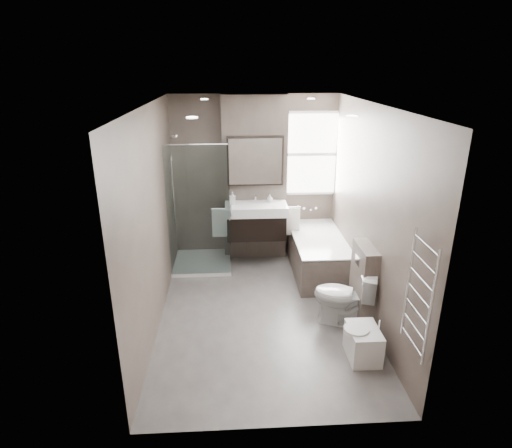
{
  "coord_description": "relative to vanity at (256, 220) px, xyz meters",
  "views": [
    {
      "loc": [
        -0.37,
        -4.79,
        3.03
      ],
      "look_at": [
        -0.08,
        0.15,
        1.16
      ],
      "focal_mm": 30.0,
      "sensor_mm": 36.0,
      "label": 1
    }
  ],
  "objects": [
    {
      "name": "room",
      "position": [
        0.0,
        -1.43,
        0.56
      ],
      "size": [
        2.7,
        3.9,
        2.7
      ],
      "color": "#595452",
      "rests_on": "ground"
    },
    {
      "name": "vanity_pier",
      "position": [
        0.0,
        0.35,
        0.56
      ],
      "size": [
        1.0,
        0.25,
        2.6
      ],
      "primitive_type": "cube",
      "color": "#564B43",
      "rests_on": "ground"
    },
    {
      "name": "vanity",
      "position": [
        0.0,
        0.0,
        0.0
      ],
      "size": [
        0.95,
        0.47,
        0.66
      ],
      "color": "black",
      "rests_on": "vanity_pier"
    },
    {
      "name": "mirror_cabinet",
      "position": [
        0.0,
        0.19,
        0.89
      ],
      "size": [
        0.86,
        0.08,
        0.76
      ],
      "color": "black",
      "rests_on": "vanity_pier"
    },
    {
      "name": "towel_left",
      "position": [
        -0.56,
        -0.02,
        -0.02
      ],
      "size": [
        0.24,
        0.06,
        0.44
      ],
      "primitive_type": "cube",
      "color": "silver",
      "rests_on": "vanity_pier"
    },
    {
      "name": "towel_right",
      "position": [
        0.56,
        -0.02,
        -0.02
      ],
      "size": [
        0.24,
        0.06,
        0.44
      ],
      "primitive_type": "cube",
      "color": "silver",
      "rests_on": "vanity_pier"
    },
    {
      "name": "shower_enclosure",
      "position": [
        -0.75,
        -0.08,
        -0.25
      ],
      "size": [
        0.9,
        0.9,
        2.0
      ],
      "color": "white",
      "rests_on": "ground"
    },
    {
      "name": "bathtub",
      "position": [
        0.92,
        -0.33,
        -0.43
      ],
      "size": [
        0.75,
        1.6,
        0.57
      ],
      "color": "#564B43",
      "rests_on": "ground"
    },
    {
      "name": "window",
      "position": [
        0.9,
        0.45,
        0.93
      ],
      "size": [
        0.98,
        0.06,
        1.33
      ],
      "color": "white",
      "rests_on": "room"
    },
    {
      "name": "toilet",
      "position": [
        0.97,
        -1.74,
        -0.37
      ],
      "size": [
        0.83,
        0.64,
        0.74
      ],
      "primitive_type": "imported",
      "rotation": [
        0.0,
        0.0,
        -1.92
      ],
      "color": "white",
      "rests_on": "ground"
    },
    {
      "name": "cistern_box",
      "position": [
        1.21,
        -1.68,
        -0.24
      ],
      "size": [
        0.19,
        0.55,
        1.0
      ],
      "color": "#564B43",
      "rests_on": "ground"
    },
    {
      "name": "bidet",
      "position": [
        1.01,
        -2.41,
        -0.55
      ],
      "size": [
        0.39,
        0.45,
        0.47
      ],
      "color": "white",
      "rests_on": "ground"
    },
    {
      "name": "towel_radiator",
      "position": [
        1.25,
        -3.03,
        0.38
      ],
      "size": [
        0.03,
        0.49,
        1.1
      ],
      "color": "silver",
      "rests_on": "room"
    },
    {
      "name": "soap_bottle_a",
      "position": [
        -0.36,
        0.03,
        0.36
      ],
      "size": [
        0.09,
        0.09,
        0.2
      ],
      "primitive_type": "imported",
      "color": "white",
      "rests_on": "vanity"
    },
    {
      "name": "soap_bottle_b",
      "position": [
        0.22,
        0.12,
        0.32
      ],
      "size": [
        0.09,
        0.09,
        0.12
      ],
      "primitive_type": "imported",
      "color": "white",
      "rests_on": "vanity"
    }
  ]
}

